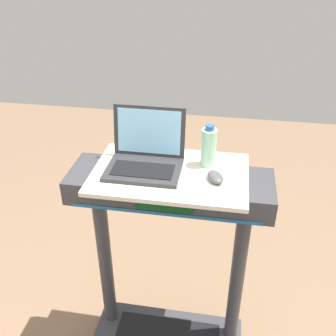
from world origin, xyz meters
The scene contains 4 objects.
desk_board centered at (0.00, 0.70, 1.15)m, with size 0.67×0.43×0.02m, color beige.
laptop centered at (-0.11, 0.73, 1.21)m, with size 0.32×0.27×0.24m.
computer_mouse centered at (0.20, 0.67, 1.18)m, with size 0.06×0.10×0.03m, color #4C4C51.
water_bottle centered at (0.16, 0.79, 1.25)m, with size 0.07×0.07×0.19m.
Camera 1 is at (0.23, -0.72, 2.05)m, focal length 41.95 mm.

